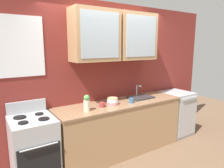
% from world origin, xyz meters
% --- Properties ---
extents(ground_plane, '(10.00, 10.00, 0.00)m').
position_xyz_m(ground_plane, '(0.00, 0.00, 0.00)').
color(ground_plane, brown).
extents(back_wall_unit, '(4.87, 0.48, 2.63)m').
position_xyz_m(back_wall_unit, '(-0.01, 0.32, 1.52)').
color(back_wall_unit, maroon).
rests_on(back_wall_unit, ground_plane).
extents(counter, '(2.34, 0.67, 0.91)m').
position_xyz_m(counter, '(0.00, 0.00, 0.46)').
color(counter, '#A87F56').
rests_on(counter, ground_plane).
extents(stove_range, '(0.58, 0.69, 1.09)m').
position_xyz_m(stove_range, '(-1.48, -0.00, 0.46)').
color(stove_range, '#ADAFB5').
rests_on(stove_range, ground_plane).
extents(sink_faucet, '(0.45, 0.31, 0.24)m').
position_xyz_m(sink_faucet, '(0.49, 0.04, 0.93)').
color(sink_faucet, '#2D2D30').
rests_on(sink_faucet, counter).
extents(bowl_stack, '(0.19, 0.19, 0.12)m').
position_xyz_m(bowl_stack, '(-0.19, -0.04, 0.97)').
color(bowl_stack, '#D87F84').
rests_on(bowl_stack, counter).
extents(vase, '(0.10, 0.10, 0.25)m').
position_xyz_m(vase, '(-0.70, -0.10, 1.04)').
color(vase, beige).
rests_on(vase, counter).
extents(cup_near_sink, '(0.12, 0.08, 0.08)m').
position_xyz_m(cup_near_sink, '(0.14, -0.13, 0.96)').
color(cup_near_sink, '#38608C').
rests_on(cup_near_sink, counter).
extents(cup_near_bowls, '(0.12, 0.09, 0.08)m').
position_xyz_m(cup_near_bowls, '(-0.41, -0.06, 0.95)').
color(cup_near_bowls, '#993838').
rests_on(cup_near_bowls, counter).
extents(dishwasher, '(0.58, 0.65, 0.91)m').
position_xyz_m(dishwasher, '(1.47, -0.00, 0.46)').
color(dishwasher, '#ADAFB5').
rests_on(dishwasher, ground_plane).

